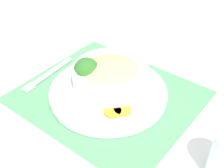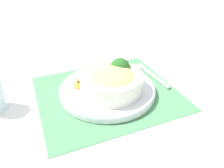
{
  "view_description": "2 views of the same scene",
  "coord_description": "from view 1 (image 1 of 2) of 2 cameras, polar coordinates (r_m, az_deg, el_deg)",
  "views": [
    {
      "loc": [
        -0.38,
        0.47,
        0.5
      ],
      "look_at": [
        -0.01,
        0.0,
        0.05
      ],
      "focal_mm": 50.0,
      "sensor_mm": 36.0,
      "label": 1
    },
    {
      "loc": [
        -0.21,
        -0.52,
        0.39
      ],
      "look_at": [
        0.01,
        -0.02,
        0.04
      ],
      "focal_mm": 35.0,
      "sensor_mm": 36.0,
      "label": 2
    }
  ],
  "objects": [
    {
      "name": "carrot_slice_middle",
      "position": [
        0.71,
        1.92,
        -4.73
      ],
      "size": [
        0.04,
        0.04,
        0.01
      ],
      "color": "orange",
      "rests_on": "plate"
    },
    {
      "name": "fork",
      "position": [
        0.86,
        -12.32,
        1.23
      ],
      "size": [
        0.03,
        0.18,
        0.01
      ],
      "rotation": [
        0.0,
        0.0,
        0.06
      ],
      "color": "#B7B7BC",
      "rests_on": "placemat"
    },
    {
      "name": "carrot_slice_near",
      "position": [
        0.71,
        0.09,
        -5.07
      ],
      "size": [
        0.04,
        0.04,
        0.01
      ],
      "color": "orange",
      "rests_on": "plate"
    },
    {
      "name": "plate",
      "position": [
        0.78,
        -0.69,
        -1.4
      ],
      "size": [
        0.29,
        0.29,
        0.02
      ],
      "color": "silver",
      "rests_on": "placemat"
    },
    {
      "name": "ground_plane",
      "position": [
        0.79,
        -0.68,
        -2.26
      ],
      "size": [
        4.0,
        4.0,
        0.0
      ],
      "primitive_type": "plane",
      "color": "white"
    },
    {
      "name": "bowl",
      "position": [
        0.77,
        -0.29,
        1.68
      ],
      "size": [
        0.19,
        0.19,
        0.07
      ],
      "color": "silver",
      "rests_on": "plate"
    },
    {
      "name": "placemat",
      "position": [
        0.79,
        -0.68,
        -2.15
      ],
      "size": [
        0.43,
        0.38,
        0.0
      ],
      "color": "#4C8C59",
      "rests_on": "ground_plane"
    },
    {
      "name": "broccoli_floret",
      "position": [
        0.76,
        -4.65,
        2.36
      ],
      "size": [
        0.06,
        0.06,
        0.08
      ],
      "color": "#84AD5B",
      "rests_on": "plate"
    }
  ]
}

